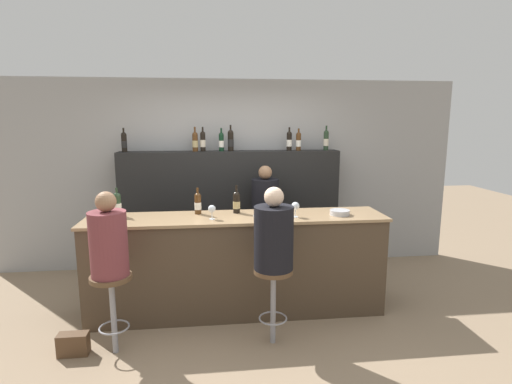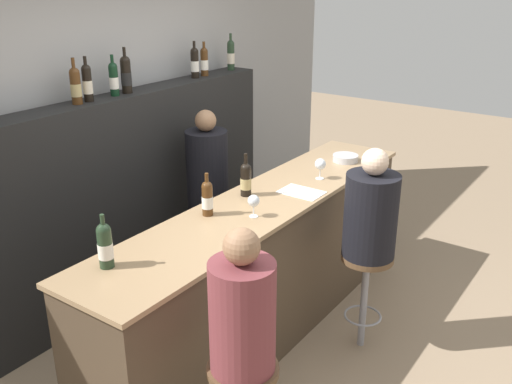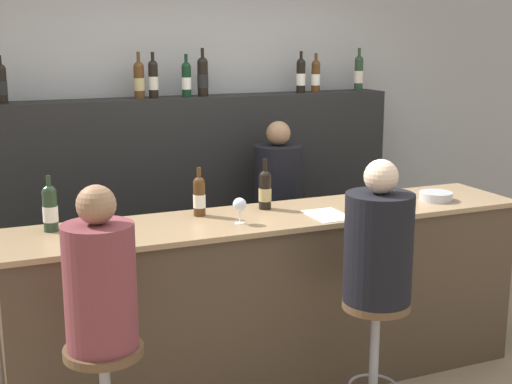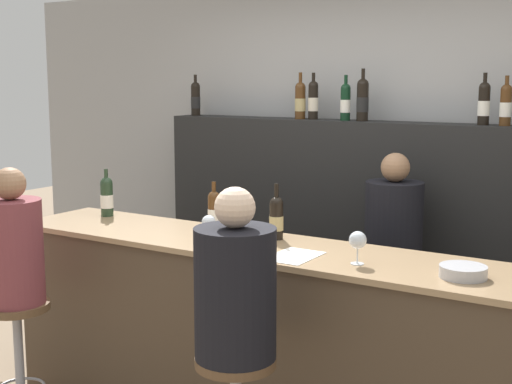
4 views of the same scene
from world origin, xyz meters
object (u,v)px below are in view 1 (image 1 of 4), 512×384
(wine_bottle_backbar_1, at_px, (195,141))
(guest_seated_right, at_px, (274,235))
(wine_bottle_backbar_6, at_px, (298,141))
(wine_bottle_backbar_3, at_px, (221,142))
(bar_stool_left, at_px, (112,293))
(guest_seated_left, at_px, (108,241))
(wine_glass_0, at_px, (212,209))
(wine_glass_1, at_px, (295,206))
(wine_bottle_counter_0, at_px, (117,204))
(wine_bottle_counter_2, at_px, (237,202))
(wine_bottle_backbar_4, at_px, (231,140))
(handbag, at_px, (73,344))
(wine_bottle_backbar_0, at_px, (124,142))
(bartender, at_px, (265,228))
(wine_bottle_backbar_7, at_px, (326,140))
(wine_bottle_counter_1, at_px, (198,203))
(wine_bottle_backbar_2, at_px, (203,141))
(wine_bottle_backbar_5, at_px, (289,141))
(metal_bowl, at_px, (340,212))
(bar_stool_right, at_px, (273,286))

(wine_bottle_backbar_1, relative_size, guest_seated_right, 0.43)
(wine_bottle_backbar_6, bearing_deg, wine_bottle_backbar_3, 180.00)
(bar_stool_left, height_order, guest_seated_left, guest_seated_left)
(wine_bottle_backbar_6, bearing_deg, guest_seated_left, -136.96)
(wine_glass_0, height_order, wine_glass_1, wine_glass_1)
(wine_bottle_counter_0, relative_size, wine_bottle_backbar_6, 1.02)
(bar_stool_left, bearing_deg, wine_bottle_counter_2, 35.37)
(wine_bottle_backbar_4, bearing_deg, handbag, -128.03)
(wine_bottle_backbar_0, xyz_separation_m, guest_seated_left, (0.22, -1.93, -0.74))
(guest_seated_left, bearing_deg, wine_bottle_backbar_3, 61.97)
(wine_glass_1, distance_m, bartender, 1.08)
(wine_bottle_backbar_7, relative_size, wine_glass_1, 2.11)
(wine_bottle_counter_1, bearing_deg, guest_seated_left, -132.04)
(wine_glass_1, bearing_deg, wine_bottle_backbar_6, 76.61)
(handbag, bearing_deg, wine_glass_1, 14.95)
(wine_bottle_backbar_2, bearing_deg, wine_bottle_backbar_5, 0.00)
(wine_bottle_backbar_5, xyz_separation_m, bartender, (-0.38, -0.43, -1.09))
(wine_glass_0, xyz_separation_m, bartender, (0.67, 0.94, -0.48))
(bartender, bearing_deg, wine_bottle_counter_0, -157.38)
(wine_bottle_backbar_3, distance_m, wine_glass_1, 1.66)
(wine_bottle_backbar_5, distance_m, bar_stool_left, 2.99)
(wine_bottle_counter_0, distance_m, bartender, 1.86)
(wine_bottle_backbar_3, bearing_deg, bar_stool_left, -118.03)
(wine_bottle_backbar_6, bearing_deg, wine_bottle_backbar_7, 0.00)
(metal_bowl, relative_size, bar_stool_right, 0.29)
(wine_bottle_backbar_5, height_order, bar_stool_left, wine_bottle_backbar_5)
(handbag, bearing_deg, wine_bottle_backbar_4, 51.97)
(wine_bottle_backbar_2, relative_size, wine_bottle_backbar_4, 0.93)
(wine_bottle_backbar_4, relative_size, bar_stool_right, 0.47)
(guest_seated_right, bearing_deg, wine_bottle_backbar_0, 130.46)
(wine_bottle_backbar_3, bearing_deg, wine_bottle_backbar_0, -180.00)
(wine_bottle_counter_0, distance_m, wine_glass_0, 1.01)
(wine_bottle_backbar_5, distance_m, guest_seated_right, 2.13)
(wine_bottle_backbar_2, bearing_deg, handbag, -120.66)
(wine_bottle_backbar_2, xyz_separation_m, bartender, (0.77, -0.43, -1.10))
(wine_bottle_counter_1, distance_m, guest_seated_left, 1.11)
(wine_bottle_counter_0, height_order, wine_bottle_backbar_2, wine_bottle_backbar_2)
(wine_bottle_counter_0, xyz_separation_m, wine_bottle_backbar_1, (0.78, 1.11, 0.59))
(wine_bottle_backbar_7, height_order, bartender, wine_bottle_backbar_7)
(wine_bottle_counter_1, bearing_deg, wine_bottle_backbar_7, 33.02)
(wine_bottle_backbar_4, bearing_deg, wine_bottle_counter_0, -138.22)
(guest_seated_left, bearing_deg, wine_bottle_backbar_4, 59.19)
(bar_stool_left, bearing_deg, wine_glass_0, 32.43)
(wine_bottle_counter_2, bearing_deg, handbag, -151.59)
(wine_bottle_counter_0, distance_m, metal_bowl, 2.34)
(wine_bottle_backbar_0, distance_m, bar_stool_left, 2.29)
(wine_bottle_backbar_0, height_order, metal_bowl, wine_bottle_backbar_0)
(wine_bottle_backbar_5, distance_m, guest_seated_left, 2.83)
(wine_bottle_backbar_4, relative_size, bar_stool_left, 0.47)
(wine_bottle_backbar_7, bearing_deg, wine_bottle_backbar_4, -180.00)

